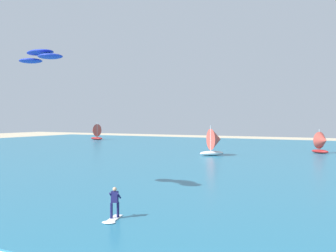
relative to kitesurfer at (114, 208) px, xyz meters
The scene contains 6 objects.
ocean 39.04m from the kitesurfer, 85.60° to the left, with size 160.00×90.00×0.10m, color #236B89.
kitesurfer is the anchor object (origin of this frame).
kite 12.91m from the kitesurfer, 158.73° to the left, with size 5.09×3.00×0.74m.
sailboat_heeled_over 79.08m from the kitesurfer, 128.96° to the left, with size 3.75×3.20×4.34m.
sailboat_far_left 37.34m from the kitesurfer, 103.24° to the left, with size 3.76×3.79×4.28m.
sailboat_mid_right 47.13m from the kitesurfer, 84.56° to the left, with size 3.28×3.02×3.64m.
Camera 1 is at (9.45, -6.30, 5.43)m, focal length 43.24 mm.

